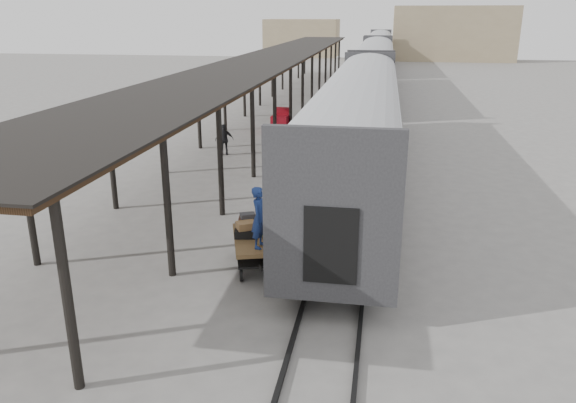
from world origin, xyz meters
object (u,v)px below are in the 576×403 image
Objects in this scene: porter at (260,217)px; pedestrian at (224,140)px; luggage_tug at (281,121)px; baggage_cart at (256,244)px.

pedestrian is (-4.79, 13.36, -0.92)m from porter.
luggage_tug is 1.04× the size of pedestrian.
porter is 1.07× the size of pedestrian.
baggage_cart is at bearing 28.76° from porter.
luggage_tug is at bearing -126.14° from pedestrian.
luggage_tug is 6.53m from pedestrian.
pedestrian reaches higher than baggage_cart.
pedestrian reaches higher than luggage_tug.
luggage_tug is at bearing 81.02° from baggage_cart.
porter reaches higher than baggage_cart.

